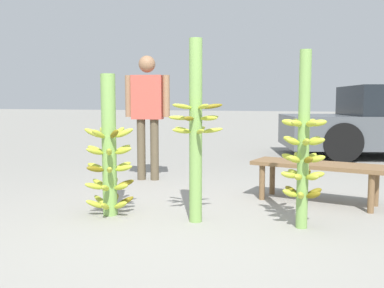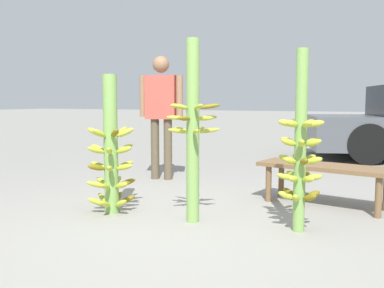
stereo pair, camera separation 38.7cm
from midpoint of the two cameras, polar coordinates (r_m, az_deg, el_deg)
name	(u,v)px [view 2 (the right image)]	position (r m, az deg, el deg)	size (l,w,h in m)	color
ground_plane	(178,233)	(3.45, 1.38, -11.77)	(80.00, 80.00, 0.00)	gray
banana_stalk_left	(111,153)	(3.96, -8.04, -1.19)	(0.47, 0.46, 1.28)	#7AA851
banana_stalk_center	(193,129)	(3.61, 3.17, 1.94)	(0.46, 0.47, 1.56)	#7AA851
banana_stalk_right	(300,150)	(3.51, 17.33, -0.77)	(0.36, 0.36, 1.44)	#7AA851
vendor_person	(161,106)	(5.62, -2.16, 5.09)	(0.59, 0.26, 1.62)	brown
market_bench	(325,171)	(4.47, 19.76, -3.41)	(1.37, 0.68, 0.41)	brown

